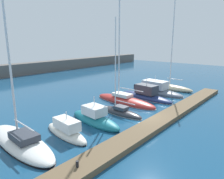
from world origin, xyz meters
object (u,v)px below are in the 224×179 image
at_px(sailboat_sand_ninth, 171,87).
at_px(motorboat_ivory_third, 66,131).
at_px(sailboat_red_sixth, 125,100).
at_px(motorboat_navy_seventh, 146,95).
at_px(motorboat_teal_fourth, 95,118).
at_px(motorboat_slate_eighth, 157,90).
at_px(dock_bollard, 77,164).
at_px(sailboat_white_second, 21,141).
at_px(sailboat_charcoal_fifth, 120,111).

bearing_deg(sailboat_sand_ninth, motorboat_ivory_third, 94.65).
bearing_deg(sailboat_red_sixth, motorboat_navy_seventh, -103.90).
height_order(motorboat_teal_fourth, sailboat_red_sixth, sailboat_red_sixth).
relative_size(motorboat_teal_fourth, motorboat_slate_eighth, 0.80).
xyz_separation_m(sailboat_sand_ninth, dock_bollard, (-26.96, -6.11, 0.19)).
bearing_deg(sailboat_red_sixth, motorboat_ivory_third, 102.17).
bearing_deg(motorboat_slate_eighth, sailboat_sand_ninth, -95.40).
relative_size(motorboat_ivory_third, dock_bollard, 14.12).
height_order(sailboat_red_sixth, motorboat_navy_seventh, sailboat_red_sixth).
xyz_separation_m(sailboat_red_sixth, motorboat_slate_eighth, (7.74, -0.82, 0.16)).
bearing_deg(sailboat_red_sixth, sailboat_white_second, 94.90).
height_order(sailboat_white_second, sailboat_red_sixth, sailboat_red_sixth).
xyz_separation_m(motorboat_teal_fourth, sailboat_red_sixth, (8.10, 2.08, -0.08)).
bearing_deg(sailboat_charcoal_fifth, motorboat_slate_eighth, -81.48).
bearing_deg(motorboat_slate_eighth, motorboat_navy_seventh, 96.44).
height_order(motorboat_navy_seventh, dock_bollard, motorboat_navy_seventh).
xyz_separation_m(motorboat_slate_eighth, dock_bollard, (-22.85, -6.69, 0.16)).
bearing_deg(motorboat_slate_eighth, dock_bollard, 109.00).
xyz_separation_m(sailboat_white_second, sailboat_sand_ninth, (27.52, -0.52, 0.16)).
relative_size(sailboat_charcoal_fifth, motorboat_navy_seventh, 1.22).
height_order(motorboat_teal_fourth, motorboat_navy_seventh, motorboat_navy_seventh).
bearing_deg(sailboat_red_sixth, motorboat_teal_fourth, 106.07).
xyz_separation_m(motorboat_slate_eighth, sailboat_sand_ninth, (4.10, -0.58, -0.04)).
relative_size(sailboat_red_sixth, motorboat_slate_eighth, 2.24).
bearing_deg(motorboat_teal_fourth, motorboat_ivory_third, 97.76).
distance_m(motorboat_ivory_third, sailboat_red_sixth, 12.22).
distance_m(motorboat_ivory_third, sailboat_charcoal_fifth, 7.89).
xyz_separation_m(motorboat_teal_fourth, motorboat_slate_eighth, (15.84, 1.26, 0.08)).
height_order(sailboat_white_second, motorboat_navy_seventh, sailboat_white_second).
xyz_separation_m(motorboat_ivory_third, sailboat_sand_ninth, (23.85, 0.82, 0.11)).
bearing_deg(motorboat_ivory_third, motorboat_slate_eighth, -80.56).
height_order(sailboat_white_second, motorboat_ivory_third, sailboat_white_second).
height_order(motorboat_ivory_third, sailboat_sand_ninth, sailboat_sand_ninth).
bearing_deg(dock_bollard, sailboat_white_second, 94.86).
height_order(motorboat_teal_fourth, sailboat_charcoal_fifth, sailboat_charcoal_fifth).
bearing_deg(sailboat_red_sixth, dock_bollard, 118.10).
distance_m(sailboat_white_second, motorboat_teal_fourth, 7.68).
distance_m(sailboat_charcoal_fifth, sailboat_sand_ninth, 16.00).
bearing_deg(sailboat_charcoal_fifth, dock_bollard, 116.41).
bearing_deg(motorboat_slate_eighth, motorboat_ivory_third, 96.75).
relative_size(motorboat_teal_fourth, motorboat_navy_seventh, 0.79).
height_order(motorboat_ivory_third, motorboat_slate_eighth, motorboat_slate_eighth).
bearing_deg(motorboat_navy_seventh, sailboat_sand_ninth, -86.74).
xyz_separation_m(sailboat_white_second, motorboat_slate_eighth, (23.42, 0.06, 0.20)).
bearing_deg(sailboat_sand_ninth, motorboat_slate_eighth, 84.59).
relative_size(motorboat_slate_eighth, dock_bollard, 21.10).
height_order(motorboat_ivory_third, sailboat_charcoal_fifth, sailboat_charcoal_fifth).
relative_size(motorboat_teal_fourth, sailboat_sand_ninth, 0.44).
bearing_deg(sailboat_sand_ninth, sailboat_charcoal_fifth, 96.04).
distance_m(motorboat_slate_eighth, sailboat_sand_ninth, 4.14).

